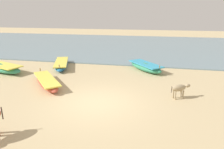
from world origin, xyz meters
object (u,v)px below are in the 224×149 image
object	(u,v)px
fishing_boat_0	(47,81)
fishing_boat_3	(146,67)
fishing_boat_6	(61,64)
calf_near_dun	(179,88)

from	to	relation	value
fishing_boat_0	fishing_boat_3	distance (m)	6.92
fishing_boat_6	fishing_boat_0	bearing A→B (deg)	-7.98
fishing_boat_6	fishing_boat_3	bearing A→B (deg)	72.43
fishing_boat_3	fishing_boat_6	xyz separation A→B (m)	(-6.35, -0.38, -0.04)
fishing_boat_6	calf_near_dun	distance (m)	9.23
fishing_boat_3	fishing_boat_0	bearing A→B (deg)	-91.69
fishing_boat_0	fishing_boat_6	world-z (taller)	fishing_boat_6
fishing_boat_0	fishing_boat_3	size ratio (longest dim) A/B	1.06
calf_near_dun	fishing_boat_6	bearing A→B (deg)	122.00
fishing_boat_0	fishing_boat_3	bearing A→B (deg)	-93.14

